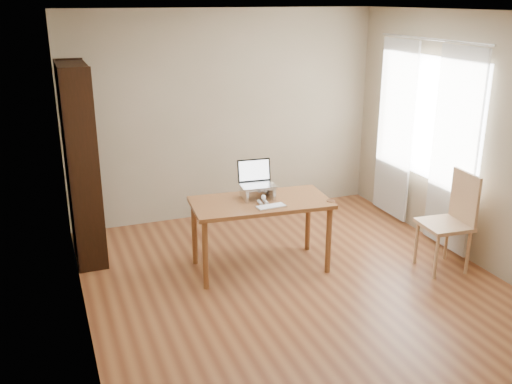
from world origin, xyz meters
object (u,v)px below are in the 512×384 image
(bookshelf, at_px, (82,164))
(chair, at_px, (451,217))
(keyboard, at_px, (271,207))
(desk, at_px, (261,210))
(cat, at_px, (257,191))
(laptop, at_px, (256,179))

(bookshelf, xyz_separation_m, chair, (3.49, -1.69, -0.48))
(keyboard, bearing_deg, desk, 92.82)
(bookshelf, bearing_deg, chair, -25.79)
(cat, bearing_deg, chair, -18.30)
(bookshelf, height_order, cat, bookshelf)
(bookshelf, distance_m, laptop, 1.85)
(laptop, bearing_deg, keyboard, -81.36)
(cat, relative_size, chair, 0.48)
(bookshelf, distance_m, desk, 1.96)
(laptop, height_order, chair, laptop)
(laptop, distance_m, cat, 0.13)
(bookshelf, xyz_separation_m, keyboard, (1.67, -1.21, -0.29))
(desk, xyz_separation_m, keyboard, (0.02, -0.22, 0.11))
(keyboard, bearing_deg, laptop, 90.41)
(laptop, distance_m, chair, 2.06)
(cat, height_order, chair, chair)
(laptop, xyz_separation_m, chair, (1.84, -0.84, -0.38))
(desk, xyz_separation_m, laptop, (-0.00, 0.14, 0.29))
(desk, bearing_deg, chair, -15.90)
(bookshelf, distance_m, cat, 1.88)
(laptop, height_order, keyboard, laptop)
(keyboard, bearing_deg, chair, -18.12)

